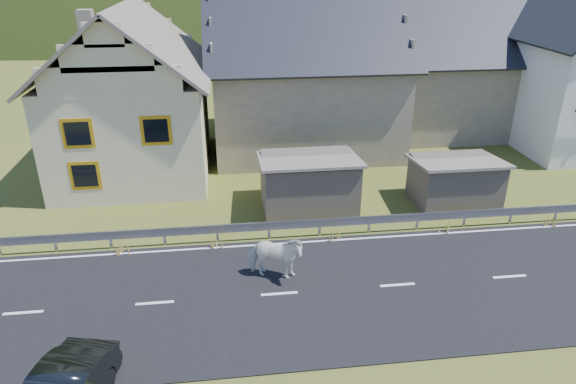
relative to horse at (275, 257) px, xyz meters
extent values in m
plane|color=#465117|center=(4.03, -0.96, -0.86)|extent=(160.00, 160.00, 0.00)
cube|color=black|center=(4.03, -0.96, -0.84)|extent=(60.00, 7.00, 0.04)
cube|color=silver|center=(4.03, -0.96, -0.82)|extent=(60.00, 6.60, 0.01)
cube|color=#93969B|center=(4.03, 2.72, -0.28)|extent=(28.00, 0.08, 0.34)
cube|color=#93969B|center=(-7.97, 2.74, -0.51)|extent=(0.10, 0.06, 0.70)
cube|color=#93969B|center=(-5.97, 2.74, -0.51)|extent=(0.10, 0.06, 0.70)
cube|color=#93969B|center=(-3.97, 2.74, -0.51)|extent=(0.10, 0.06, 0.70)
cube|color=#93969B|center=(-1.97, 2.74, -0.51)|extent=(0.10, 0.06, 0.70)
cube|color=#93969B|center=(0.03, 2.74, -0.51)|extent=(0.10, 0.06, 0.70)
cube|color=#93969B|center=(2.03, 2.74, -0.51)|extent=(0.10, 0.06, 0.70)
cube|color=#93969B|center=(4.03, 2.74, -0.51)|extent=(0.10, 0.06, 0.70)
cube|color=#93969B|center=(6.03, 2.74, -0.51)|extent=(0.10, 0.06, 0.70)
cube|color=#93969B|center=(8.03, 2.74, -0.51)|extent=(0.10, 0.06, 0.70)
cube|color=#93969B|center=(10.03, 2.74, -0.51)|extent=(0.10, 0.06, 0.70)
cube|color=#93969B|center=(12.03, 2.74, -0.51)|extent=(0.10, 0.06, 0.70)
cube|color=brown|center=(2.03, 5.54, 0.24)|extent=(4.30, 3.30, 2.40)
cube|color=brown|center=(8.53, 5.04, 0.14)|extent=(3.80, 2.90, 2.20)
cube|color=beige|center=(-5.97, 11.04, 1.64)|extent=(7.00, 9.00, 5.00)
cube|color=#C88910|center=(-7.57, 6.54, 2.54)|extent=(1.30, 0.12, 1.30)
cube|color=#C88910|center=(-4.37, 6.54, 2.54)|extent=(1.30, 0.12, 1.30)
cube|color=#C88910|center=(-7.57, 6.54, 0.64)|extent=(1.30, 0.12, 1.30)
cube|color=gray|center=(-7.97, 12.54, 5.70)|extent=(0.70, 0.70, 2.40)
cube|color=gray|center=(3.03, 14.04, 1.64)|extent=(10.00, 9.00, 5.00)
cube|color=gray|center=(13.03, 16.04, 1.44)|extent=(9.00, 8.00, 4.60)
cube|color=white|center=(19.03, 13.04, 2.14)|extent=(8.00, 10.00, 6.00)
ellipsoid|color=#2B3C17|center=(9.03, 179.04, -20.86)|extent=(440.00, 280.00, 260.00)
imported|color=white|center=(0.00, 0.00, 0.00)|extent=(1.40, 2.12, 1.64)
camera|label=1|loc=(-1.40, -14.75, 9.23)|focal=32.00mm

